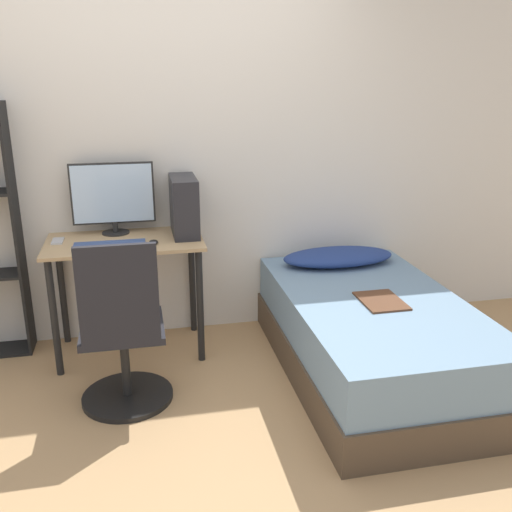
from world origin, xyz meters
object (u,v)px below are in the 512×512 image
object	(u,v)px
office_chair	(123,344)
bed	(372,336)
monitor	(113,196)
keyboard	(110,245)
pc_tower	(184,206)

from	to	relation	value
office_chair	bed	xyz separation A→B (m)	(1.48, 0.05, -0.13)
bed	monitor	distance (m)	1.88
bed	keyboard	xyz separation A→B (m)	(-1.54, 0.51, 0.54)
bed	monitor	bearing A→B (deg)	151.99
pc_tower	office_chair	bearing A→B (deg)	-119.81
office_chair	pc_tower	bearing A→B (deg)	60.19
monitor	pc_tower	xyz separation A→B (m)	(0.45, -0.11, -0.06)
bed	pc_tower	distance (m)	1.45
monitor	keyboard	bearing A→B (deg)	-95.95
office_chair	keyboard	bearing A→B (deg)	95.70
keyboard	pc_tower	world-z (taller)	pc_tower
monitor	pc_tower	world-z (taller)	monitor
keyboard	office_chair	bearing A→B (deg)	-84.30
office_chair	bed	size ratio (longest dim) A/B	0.55
office_chair	monitor	xyz separation A→B (m)	(-0.02, 0.85, 0.64)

